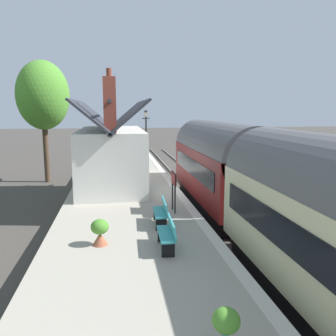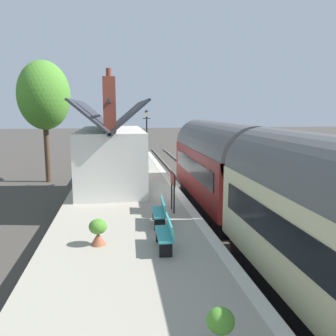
{
  "view_description": "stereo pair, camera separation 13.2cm",
  "coord_description": "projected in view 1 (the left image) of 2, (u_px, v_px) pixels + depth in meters",
  "views": [
    {
      "loc": [
        -16.85,
        4.15,
        4.88
      ],
      "look_at": [
        0.54,
        1.5,
        1.94
      ],
      "focal_mm": 37.2,
      "sensor_mm": 36.0,
      "label": 1
    },
    {
      "loc": [
        -16.87,
        4.02,
        4.88
      ],
      "look_at": [
        0.54,
        1.5,
        1.94
      ],
      "focal_mm": 37.2,
      "sensor_mm": 36.0,
      "label": 2
    }
  ],
  "objects": [
    {
      "name": "bench_near_building",
      "position": [
        135.0,
        154.0,
        27.69
      ],
      "size": [
        1.42,
        0.49,
        0.88
      ],
      "color": "teal",
      "rests_on": "platform"
    },
    {
      "name": "bench_platform_end",
      "position": [
        162.0,
        212.0,
        12.0
      ],
      "size": [
        1.42,
        0.49,
        0.88
      ],
      "color": "teal",
      "rests_on": "platform"
    },
    {
      "name": "station_sign_board",
      "position": [
        174.0,
        182.0,
        13.49
      ],
      "size": [
        0.96,
        0.06,
        1.57
      ],
      "color": "black",
      "rests_on": "platform"
    },
    {
      "name": "platform",
      "position": [
        126.0,
        200.0,
        17.22
      ],
      "size": [
        32.0,
        5.4,
        0.94
      ],
      "primitive_type": "cube",
      "color": "#A39B8C",
      "rests_on": "ground"
    },
    {
      "name": "platform_edge_coping",
      "position": [
        176.0,
        189.0,
        17.52
      ],
      "size": [
        32.0,
        0.36,
        0.02
      ],
      "primitive_type": "cube",
      "color": "beige",
      "rests_on": "platform"
    },
    {
      "name": "train",
      "position": [
        255.0,
        183.0,
        12.79
      ],
      "size": [
        18.4,
        2.73,
        4.32
      ],
      "color": "black",
      "rests_on": "ground"
    },
    {
      "name": "station_building",
      "position": [
        112.0,
        155.0,
        18.25
      ],
      "size": [
        8.02,
        3.46,
        5.74
      ],
      "color": "white",
      "rests_on": "platform"
    },
    {
      "name": "bench_mid_platform",
      "position": [
        137.0,
        157.0,
        25.71
      ],
      "size": [
        1.42,
        0.48,
        0.88
      ],
      "color": "teal",
      "rests_on": "platform"
    },
    {
      "name": "bench_by_lamp",
      "position": [
        168.0,
        233.0,
        9.9
      ],
      "size": [
        1.41,
        0.47,
        0.88
      ],
      "color": "teal",
      "rests_on": "platform"
    },
    {
      "name": "ground_plane",
      "position": [
        198.0,
        206.0,
        17.85
      ],
      "size": [
        160.0,
        160.0,
        0.0
      ],
      "primitive_type": "plane",
      "color": "#423D38"
    },
    {
      "name": "planter_edge_near",
      "position": [
        109.0,
        157.0,
        26.36
      ],
      "size": [
        0.52,
        0.52,
        0.8
      ],
      "color": "gray",
      "rests_on": "platform"
    },
    {
      "name": "lamp_post_platform",
      "position": [
        146.0,
        128.0,
        23.3
      ],
      "size": [
        0.32,
        0.5,
        3.96
      ],
      "color": "black",
      "rests_on": "platform"
    },
    {
      "name": "planter_bench_left",
      "position": [
        226.0,
        327.0,
        5.72
      ],
      "size": [
        0.47,
        0.47,
        0.74
      ],
      "color": "teal",
      "rests_on": "platform"
    },
    {
      "name": "rail_far",
      "position": [
        202.0,
        205.0,
        17.87
      ],
      "size": [
        52.0,
        0.08,
        0.14
      ],
      "primitive_type": "cube",
      "color": "gray",
      "rests_on": "ground"
    },
    {
      "name": "planter_edge_far",
      "position": [
        100.0,
        232.0,
        10.22
      ],
      "size": [
        0.53,
        0.53,
        0.78
      ],
      "color": "#9E5138",
      "rests_on": "platform"
    },
    {
      "name": "tree_far_left",
      "position": [
        43.0,
        96.0,
        23.01
      ],
      "size": [
        3.81,
        3.42,
        8.12
      ],
      "color": "#4C3828",
      "rests_on": "ground"
    },
    {
      "name": "rail_near",
      "position": [
        229.0,
        204.0,
        18.08
      ],
      "size": [
        52.0,
        0.08,
        0.14
      ],
      "primitive_type": "cube",
      "color": "gray",
      "rests_on": "ground"
    }
  ]
}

